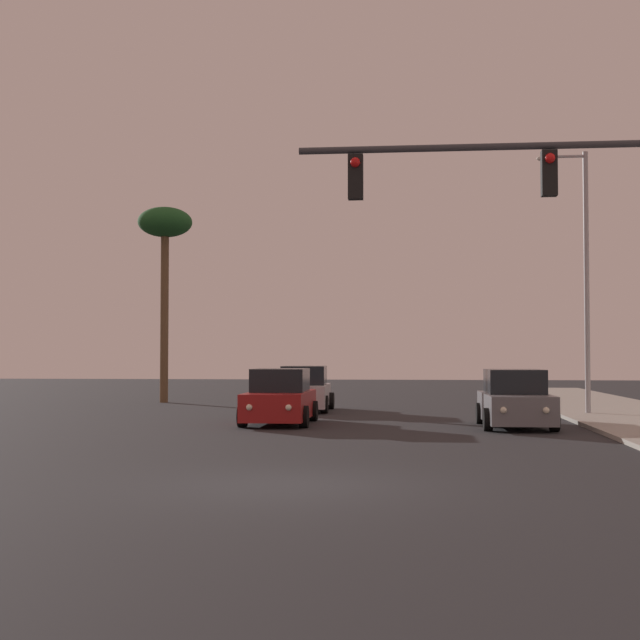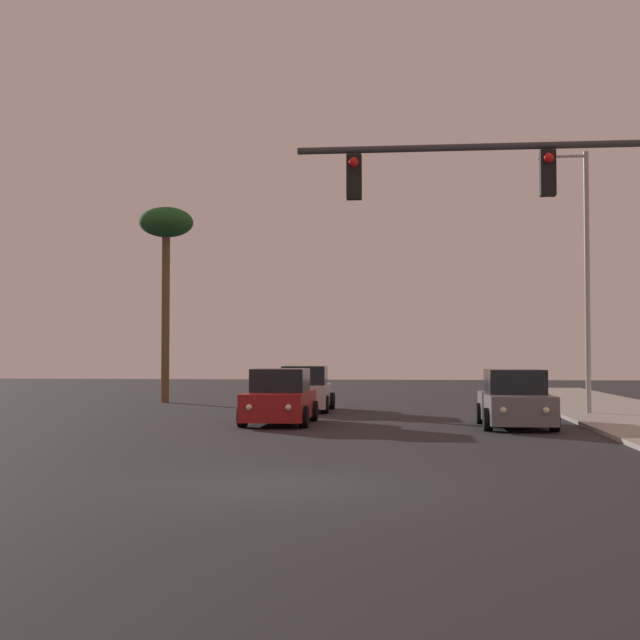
% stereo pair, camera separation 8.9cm
% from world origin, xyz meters
% --- Properties ---
extents(ground_plane, '(120.00, 120.00, 0.00)m').
position_xyz_m(ground_plane, '(0.00, 0.00, 0.00)').
color(ground_plane, '#28282B').
extents(car_silver, '(2.04, 4.34, 1.68)m').
position_xyz_m(car_silver, '(-1.95, 18.82, 0.76)').
color(car_silver, '#B7B7BC').
rests_on(car_silver, ground).
extents(car_grey, '(2.04, 4.32, 1.68)m').
position_xyz_m(car_grey, '(5.03, 11.96, 0.76)').
color(car_grey, slate).
rests_on(car_grey, ground).
extents(car_red, '(2.04, 4.31, 1.68)m').
position_xyz_m(car_red, '(-1.96, 12.54, 0.76)').
color(car_red, maroon).
rests_on(car_red, ground).
extents(traffic_light_mast, '(7.70, 0.36, 6.50)m').
position_xyz_m(traffic_light_mast, '(5.15, 3.31, 4.75)').
color(traffic_light_mast, '#38383D').
rests_on(traffic_light_mast, sidewalk_right).
extents(street_lamp, '(1.74, 0.24, 9.00)m').
position_xyz_m(street_lamp, '(7.93, 16.88, 5.12)').
color(street_lamp, '#99999E').
rests_on(street_lamp, sidewalk_right).
extents(palm_tree_mid, '(2.40, 2.40, 8.64)m').
position_xyz_m(palm_tree_mid, '(-8.77, 24.00, 7.50)').
color(palm_tree_mid, brown).
rests_on(palm_tree_mid, ground).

